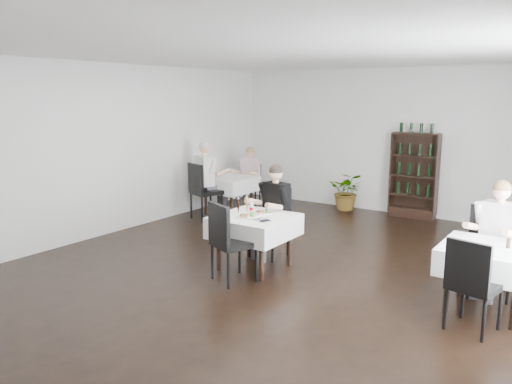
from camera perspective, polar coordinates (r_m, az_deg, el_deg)
room_shell at (r=6.73m, az=1.92°, el=2.97°), size 9.00×9.00×9.00m
wine_shelf at (r=10.49m, az=17.59°, el=1.72°), size 0.90×0.28×1.75m
main_table at (r=7.07m, az=-0.18°, el=-3.90°), size 1.03×1.03×0.77m
left_table at (r=10.43m, az=-3.17°, el=0.91°), size 0.98×0.98×0.77m
right_table at (r=6.25m, az=24.96°, el=-6.97°), size 0.98×0.98×0.77m
potted_tree at (r=10.94m, az=10.38°, el=0.10°), size 0.89×0.83×0.82m
main_chair_far at (r=7.67m, az=1.90°, el=-2.84°), size 0.51×0.51×1.07m
main_chair_near at (r=6.55m, az=-3.22°, el=-5.21°), size 0.64×0.64×1.07m
left_chair_far at (r=10.99m, az=-0.67°, el=1.05°), size 0.56×0.56×0.96m
left_chair_near at (r=9.90m, az=-6.20°, el=0.50°), size 0.67×0.67×1.14m
right_chair_far at (r=6.83m, az=25.16°, el=-5.47°), size 0.59×0.60×1.09m
right_chair_near at (r=5.65m, az=23.42°, el=-9.19°), size 0.55×0.55×1.01m
diner_main at (r=7.51m, az=1.87°, el=-1.42°), size 0.59×0.63×1.43m
diner_left_far at (r=10.89m, az=-0.86°, el=2.23°), size 0.51×0.50×1.35m
diner_left_near at (r=10.07m, az=-5.41°, el=2.17°), size 0.70×0.73×1.57m
diner_right_far at (r=6.73m, az=25.73°, el=-3.90°), size 0.60×0.63×1.44m
plate_far at (r=7.17m, az=0.77°, el=-2.34°), size 0.30×0.30×0.07m
plate_near at (r=6.94m, az=-1.03°, el=-2.78°), size 0.32×0.32×0.08m
pilsner_dark at (r=7.12m, az=-2.04°, el=-1.65°), size 0.06×0.06×0.27m
pilsner_lager at (r=7.17m, az=-1.05°, el=-1.54°), size 0.06×0.06×0.28m
coke_bottle at (r=7.12m, az=-0.52°, el=-1.81°), size 0.06×0.06×0.23m
napkin_cutlery at (r=6.78m, az=0.71°, el=-3.20°), size 0.23×0.21×0.02m
pepper_mill at (r=6.22m, az=26.89°, el=-5.24°), size 0.05×0.05×0.11m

